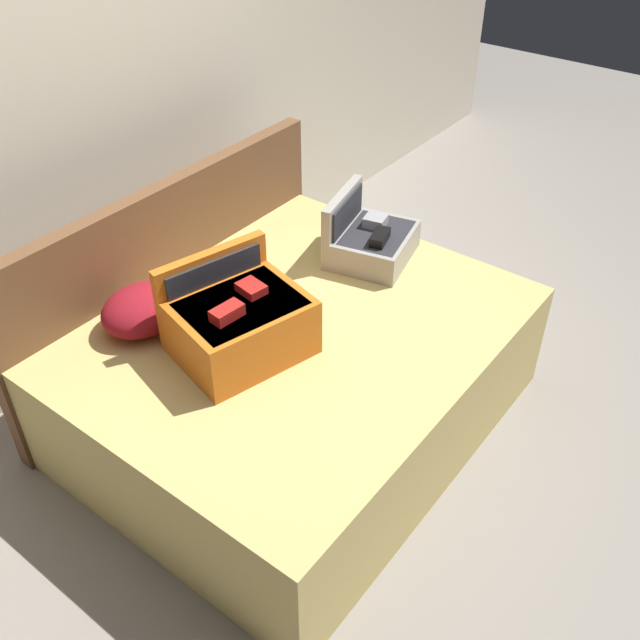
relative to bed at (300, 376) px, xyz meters
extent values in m
plane|color=gray|center=(0.00, -0.40, -0.29)|extent=(12.00, 12.00, 0.00)
cube|color=beige|center=(0.00, 1.25, 1.01)|extent=(8.00, 0.10, 2.60)
cube|color=tan|center=(0.00, 0.00, 0.00)|extent=(1.94, 1.55, 0.57)
cube|color=brown|center=(0.00, 0.81, 0.22)|extent=(1.98, 0.08, 1.01)
cube|color=#D16619|center=(-0.27, 0.08, 0.42)|extent=(0.61, 0.51, 0.26)
cube|color=#28282D|center=(-0.27, 0.08, 0.45)|extent=(0.53, 0.45, 0.18)
cube|color=#B21E19|center=(-0.37, 0.05, 0.57)|extent=(0.14, 0.08, 0.06)
cube|color=#B21E19|center=(-0.18, 0.10, 0.56)|extent=(0.10, 0.13, 0.04)
cube|color=#D16619|center=(-0.21, 0.29, 0.48)|extent=(0.52, 0.18, 0.39)
cube|color=#28282D|center=(-0.22, 0.26, 0.48)|extent=(0.43, 0.12, 0.33)
cube|color=gray|center=(0.68, 0.05, 0.36)|extent=(0.48, 0.42, 0.15)
cube|color=#28282D|center=(0.68, 0.05, 0.38)|extent=(0.43, 0.37, 0.10)
cube|color=black|center=(0.61, -0.01, 0.46)|extent=(0.16, 0.11, 0.05)
cube|color=#99999E|center=(0.73, 0.10, 0.46)|extent=(0.12, 0.12, 0.05)
cube|color=gray|center=(0.63, 0.23, 0.45)|extent=(0.42, 0.14, 0.33)
cube|color=#28282D|center=(0.64, 0.20, 0.45)|extent=(0.35, 0.10, 0.28)
ellipsoid|color=maroon|center=(-0.40, 0.55, 0.38)|extent=(0.38, 0.33, 0.19)
camera|label=1|loc=(-1.89, -1.57, 2.24)|focal=40.08mm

